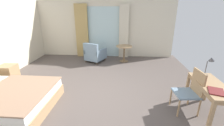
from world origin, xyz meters
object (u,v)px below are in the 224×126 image
writing_desk (211,89)px  closed_book (216,91)px  desk_lamp (210,62)px  armchair_by_window (95,54)px  round_cafe_table (124,50)px  bed (0,99)px  desk_chair (191,90)px  nightstand (8,74)px

writing_desk → closed_book: 0.33m
desk_lamp → armchair_by_window: bearing=139.5°
writing_desk → round_cafe_table: size_ratio=1.76×
desk_lamp → armchair_by_window: desk_lamp is taller
bed → closed_book: (4.53, -0.15, 0.48)m
closed_book → round_cafe_table: size_ratio=0.46×
desk_chair → nightstand: bearing=167.9°
nightstand → closed_book: (5.33, -1.49, 0.46)m
bed → desk_lamp: 4.91m
bed → round_cafe_table: 4.57m
nightstand → round_cafe_table: round_cafe_table is taller
closed_book → round_cafe_table: closed_book is taller
desk_chair → bed: bearing=-176.6°
desk_chair → round_cafe_table: (-1.44, 3.32, -0.01)m
bed → desk_chair: 4.28m
writing_desk → round_cafe_table: 3.86m
nightstand → desk_lamp: 5.69m
bed → writing_desk: bed is taller
writing_desk → desk_chair: bearing=163.7°
writing_desk → desk_lamp: (0.18, 0.54, 0.40)m
desk_lamp → armchair_by_window: size_ratio=0.43×
bed → writing_desk: bearing=1.9°
desk_chair → desk_lamp: bearing=39.6°
desk_lamp → nightstand: bearing=173.4°
desk_lamp → round_cafe_table: (-1.97, 2.88, -0.51)m
desk_chair → closed_book: size_ratio=3.01×
nightstand → desk_lamp: (5.60, -0.65, 0.76)m
nightstand → round_cafe_table: size_ratio=0.78×
desk_lamp → desk_chair: bearing=-140.4°
bed → desk_lamp: desk_lamp is taller
bed → nightstand: bed is taller
desk_lamp → armchair_by_window: (-3.23, 2.76, -0.69)m
nightstand → desk_lamp: size_ratio=1.25×
writing_desk → desk_chair: (-0.35, 0.10, -0.10)m
writing_desk → armchair_by_window: 4.51m
writing_desk → armchair_by_window: armchair_by_window is taller
writing_desk → armchair_by_window: size_ratio=1.22×
bed → round_cafe_table: bearing=51.6°
nightstand → closed_book: bearing=-15.6°
bed → desk_lamp: size_ratio=5.19×
closed_book → desk_chair: bearing=143.9°
bed → nightstand: 1.57m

